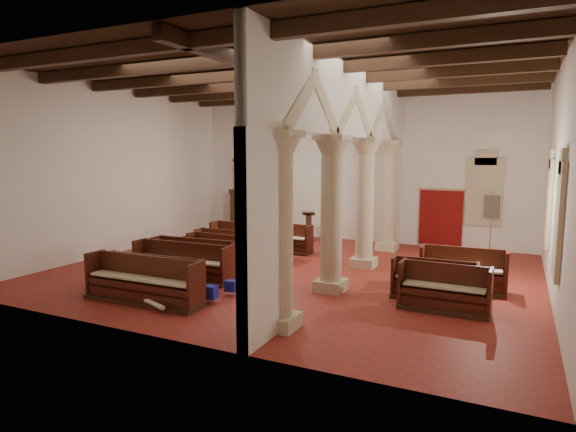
{
  "coord_description": "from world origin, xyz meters",
  "views": [
    {
      "loc": [
        6.13,
        -13.11,
        3.62
      ],
      "look_at": [
        -0.41,
        0.5,
        1.64
      ],
      "focal_mm": 30.0,
      "sensor_mm": 36.0,
      "label": 1
    }
  ],
  "objects_px": {
    "lectern": "(309,229)",
    "aisle_pew_0": "(444,295)",
    "processional_banner": "(490,232)",
    "nave_pew_0": "(143,288)",
    "pipe_organ": "(254,204)"
  },
  "relations": [
    {
      "from": "lectern",
      "to": "processional_banner",
      "type": "xyz_separation_m",
      "value": [
        6.88,
        0.55,
        0.26
      ]
    },
    {
      "from": "lectern",
      "to": "aisle_pew_0",
      "type": "height_order",
      "value": "lectern"
    },
    {
      "from": "lectern",
      "to": "processional_banner",
      "type": "distance_m",
      "value": 6.91
    },
    {
      "from": "aisle_pew_0",
      "to": "pipe_organ",
      "type": "bearing_deg",
      "value": 142.46
    },
    {
      "from": "pipe_organ",
      "to": "lectern",
      "type": "relative_size",
      "value": 3.48
    },
    {
      "from": "processional_banner",
      "to": "aisle_pew_0",
      "type": "distance_m",
      "value": 7.34
    },
    {
      "from": "nave_pew_0",
      "to": "aisle_pew_0",
      "type": "distance_m",
      "value": 7.14
    },
    {
      "from": "lectern",
      "to": "processional_banner",
      "type": "bearing_deg",
      "value": -13.7
    },
    {
      "from": "pipe_organ",
      "to": "aisle_pew_0",
      "type": "distance_m",
      "value": 11.86
    },
    {
      "from": "nave_pew_0",
      "to": "aisle_pew_0",
      "type": "relative_size",
      "value": 1.57
    },
    {
      "from": "lectern",
      "to": "nave_pew_0",
      "type": "relative_size",
      "value": 0.4
    },
    {
      "from": "pipe_organ",
      "to": "processional_banner",
      "type": "height_order",
      "value": "pipe_organ"
    },
    {
      "from": "pipe_organ",
      "to": "aisle_pew_0",
      "type": "relative_size",
      "value": 2.16
    },
    {
      "from": "lectern",
      "to": "nave_pew_0",
      "type": "distance_m",
      "value": 9.28
    },
    {
      "from": "aisle_pew_0",
      "to": "nave_pew_0",
      "type": "bearing_deg",
      "value": -158.25
    }
  ]
}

